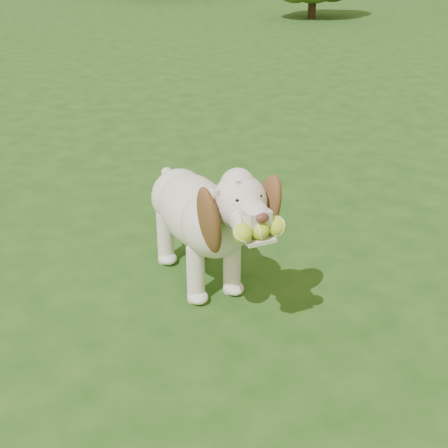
{
  "coord_description": "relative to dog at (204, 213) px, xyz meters",
  "views": [
    {
      "loc": [
        -0.07,
        -2.85,
        1.54
      ],
      "look_at": [
        0.06,
        -0.53,
        0.41
      ],
      "focal_mm": 50.0,
      "sensor_mm": 36.0,
      "label": 1
    }
  ],
  "objects": [
    {
      "name": "ground",
      "position": [
        0.02,
        0.32,
        -0.37
      ],
      "size": [
        80.0,
        80.0,
        0.0
      ],
      "primitive_type": "plane",
      "color": "#1A4212",
      "rests_on": "ground"
    },
    {
      "name": "dog",
      "position": [
        0.0,
        0.0,
        0.0
      ],
      "size": [
        0.63,
        1.04,
        0.7
      ],
      "rotation": [
        0.0,
        0.0,
        0.38
      ],
      "color": "silver",
      "rests_on": "ground"
    }
  ]
}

